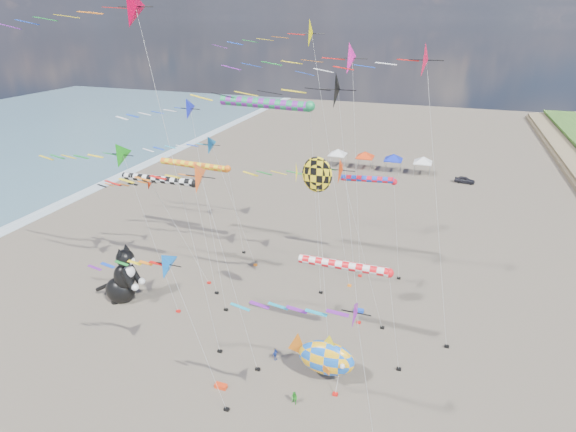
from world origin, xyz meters
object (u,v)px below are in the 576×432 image
(child_blue, at_px, (275,355))
(parked_car, at_px, (465,180))
(fish_inflatable, at_px, (326,358))
(cat_inflatable, at_px, (121,274))
(child_green, at_px, (294,398))
(person_adult, at_px, (311,352))

(child_blue, xyz_separation_m, parked_car, (14.78, 49.53, 0.04))
(fish_inflatable, xyz_separation_m, child_blue, (-4.34, 1.05, -1.81))
(cat_inflatable, bearing_deg, child_green, -22.64)
(fish_inflatable, xyz_separation_m, person_adult, (-1.66, 1.94, -1.54))
(person_adult, height_order, child_blue, person_adult)
(child_green, xyz_separation_m, parked_car, (11.93, 53.31, 0.02))
(child_green, bearing_deg, child_blue, 149.83)
(cat_inflatable, distance_m, child_green, 20.77)
(cat_inflatable, distance_m, child_blue, 17.09)
(person_adult, bearing_deg, cat_inflatable, 159.67)
(cat_inflatable, bearing_deg, fish_inflatable, -14.39)
(person_adult, distance_m, parked_car, 50.12)
(child_green, height_order, child_blue, child_green)
(cat_inflatable, relative_size, parked_car, 1.87)
(cat_inflatable, bearing_deg, person_adult, -9.69)
(cat_inflatable, bearing_deg, parked_car, 52.41)
(person_adult, distance_m, child_green, 4.68)
(person_adult, bearing_deg, parked_car, 61.81)
(parked_car, bearing_deg, person_adult, 173.28)
(child_blue, relative_size, parked_car, 0.31)
(fish_inflatable, distance_m, child_blue, 4.81)
(child_green, bearing_deg, person_adult, 114.86)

